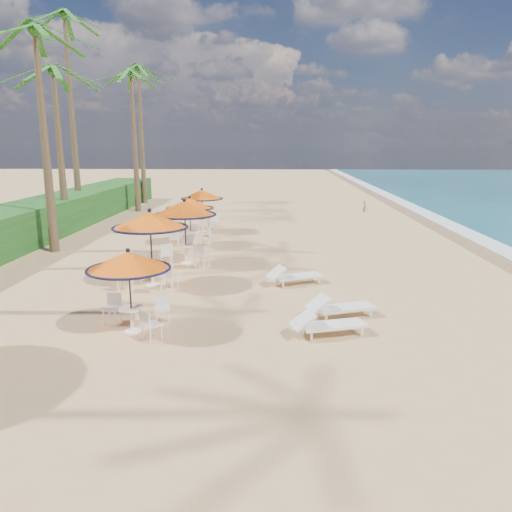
# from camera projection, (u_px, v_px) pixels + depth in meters

# --- Properties ---
(ground) EXTENTS (160.00, 160.00, 0.00)m
(ground) POSITION_uv_depth(u_px,v_px,m) (316.00, 328.00, 13.19)
(ground) COLOR tan
(ground) RESTS_ON ground
(foam_strip) EXTENTS (1.20, 140.00, 0.04)m
(foam_strip) POSITION_uv_depth(u_px,v_px,m) (505.00, 251.00, 22.58)
(foam_strip) COLOR white
(foam_strip) RESTS_ON ground
(wetsand_band) EXTENTS (1.40, 140.00, 0.02)m
(wetsand_band) POSITION_uv_depth(u_px,v_px,m) (485.00, 251.00, 22.62)
(wetsand_band) COLOR olive
(wetsand_band) RESTS_ON ground
(scrub_hedge) EXTENTS (3.00, 40.00, 1.80)m
(scrub_hedge) POSITION_uv_depth(u_px,v_px,m) (21.00, 225.00, 24.23)
(scrub_hedge) COLOR #194716
(scrub_hedge) RESTS_ON ground
(station_0) EXTENTS (2.13, 2.13, 2.22)m
(station_0) POSITION_uv_depth(u_px,v_px,m) (131.00, 271.00, 12.63)
(station_0) COLOR black
(station_0) RESTS_ON ground
(station_1) EXTENTS (2.55, 2.55, 2.66)m
(station_1) POSITION_uv_depth(u_px,v_px,m) (149.00, 230.00, 16.71)
(station_1) COLOR black
(station_1) RESTS_ON ground
(station_2) EXTENTS (2.53, 2.66, 2.64)m
(station_2) POSITION_uv_depth(u_px,v_px,m) (185.00, 216.00, 19.84)
(station_2) COLOR black
(station_2) RESTS_ON ground
(station_3) EXTENTS (2.26, 2.33, 2.36)m
(station_3) POSITION_uv_depth(u_px,v_px,m) (190.00, 209.00, 23.47)
(station_3) COLOR black
(station_3) RESTS_ON ground
(station_4) EXTENTS (2.31, 2.31, 2.41)m
(station_4) POSITION_uv_depth(u_px,v_px,m) (203.00, 200.00, 27.21)
(station_4) COLOR black
(station_4) RESTS_ON ground
(lounger_near) EXTENTS (2.02, 1.12, 0.69)m
(lounger_near) POSITION_uv_depth(u_px,v_px,m) (326.00, 324.00, 12.60)
(lounger_near) COLOR white
(lounger_near) RESTS_ON ground
(lounger_mid) EXTENTS (2.04, 1.24, 0.70)m
(lounger_mid) POSITION_uv_depth(u_px,v_px,m) (338.00, 307.00, 13.91)
(lounger_mid) COLOR white
(lounger_mid) RESTS_ON ground
(lounger_far) EXTENTS (2.03, 1.36, 0.70)m
(lounger_far) POSITION_uv_depth(u_px,v_px,m) (293.00, 275.00, 17.18)
(lounger_far) COLOR white
(lounger_far) RESTS_ON ground
(palm_3) EXTENTS (5.00, 5.00, 9.61)m
(palm_3) POSITION_uv_depth(u_px,v_px,m) (36.00, 44.00, 20.60)
(palm_3) COLOR brown
(palm_3) RESTS_ON ground
(palm_4) EXTENTS (5.00, 5.00, 8.62)m
(palm_4) POSITION_uv_depth(u_px,v_px,m) (54.00, 81.00, 25.33)
(palm_4) COLOR brown
(palm_4) RESTS_ON ground
(palm_5) EXTENTS (5.00, 5.00, 12.43)m
(palm_5) POSITION_uv_depth(u_px,v_px,m) (65.00, 29.00, 29.70)
(palm_5) COLOR brown
(palm_5) RESTS_ON ground
(palm_6) EXTENTS (5.00, 5.00, 9.67)m
(palm_6) POSITION_uv_depth(u_px,v_px,m) (132.00, 82.00, 33.99)
(palm_6) COLOR brown
(palm_6) RESTS_ON ground
(palm_7) EXTENTS (5.00, 5.00, 10.59)m
(palm_7) POSITION_uv_depth(u_px,v_px,m) (139.00, 77.00, 38.47)
(palm_7) COLOR brown
(palm_7) RESTS_ON ground
(person) EXTENTS (0.29, 0.37, 0.91)m
(person) POSITION_uv_depth(u_px,v_px,m) (364.00, 206.00, 34.86)
(person) COLOR #93654B
(person) RESTS_ON ground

